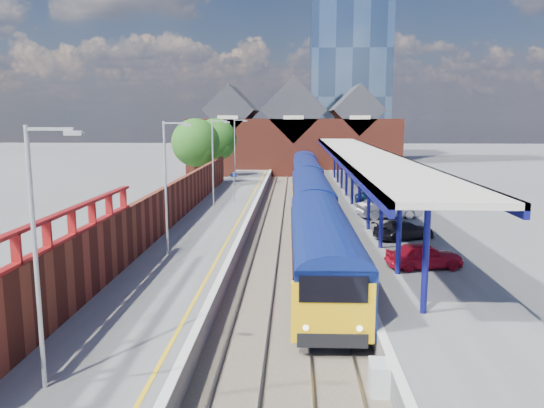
# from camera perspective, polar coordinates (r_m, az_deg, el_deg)

# --- Properties ---
(ground) EXTENTS (240.00, 240.00, 0.00)m
(ground) POSITION_cam_1_polar(r_m,az_deg,el_deg) (51.67, 2.21, 0.17)
(ground) COLOR #5B5B5E
(ground) RESTS_ON ground
(ballast_bed) EXTENTS (6.00, 76.00, 0.06)m
(ballast_bed) POSITION_cam_1_polar(r_m,az_deg,el_deg) (41.82, 2.15, -1.96)
(ballast_bed) COLOR #473D33
(ballast_bed) RESTS_ON ground
(rails) EXTENTS (4.51, 76.00, 0.14)m
(rails) POSITION_cam_1_polar(r_m,az_deg,el_deg) (41.80, 2.15, -1.83)
(rails) COLOR slate
(rails) RESTS_ON ground
(left_platform) EXTENTS (5.00, 76.00, 1.00)m
(left_platform) POSITION_cam_1_polar(r_m,az_deg,el_deg) (42.11, -5.35, -1.26)
(left_platform) COLOR #565659
(left_platform) RESTS_ON ground
(right_platform) EXTENTS (6.00, 76.00, 1.00)m
(right_platform) POSITION_cam_1_polar(r_m,az_deg,el_deg) (42.13, 10.34, -1.37)
(right_platform) COLOR #565659
(right_platform) RESTS_ON ground
(coping_left) EXTENTS (0.30, 76.00, 0.05)m
(coping_left) POSITION_cam_1_polar(r_m,az_deg,el_deg) (41.77, -2.17, -0.58)
(coping_left) COLOR silver
(coping_left) RESTS_ON left_platform
(coping_right) EXTENTS (0.30, 76.00, 0.05)m
(coping_right) POSITION_cam_1_polar(r_m,az_deg,el_deg) (41.74, 6.49, -0.64)
(coping_right) COLOR silver
(coping_right) RESTS_ON right_platform
(yellow_line) EXTENTS (0.14, 76.00, 0.01)m
(yellow_line) POSITION_cam_1_polar(r_m,az_deg,el_deg) (41.82, -2.99, -0.60)
(yellow_line) COLOR yellow
(yellow_line) RESTS_ON left_platform
(train) EXTENTS (2.99, 65.93, 3.45)m
(train) POSITION_cam_1_polar(r_m,az_deg,el_deg) (50.16, 3.93, 2.33)
(train) COLOR navy
(train) RESTS_ON ground
(canopy) EXTENTS (4.50, 52.00, 4.48)m
(canopy) POSITION_cam_1_polar(r_m,az_deg,el_deg) (43.39, 9.50, 5.29)
(canopy) COLOR #10115E
(canopy) RESTS_ON right_platform
(lamp_post_a) EXTENTS (1.48, 0.18, 7.00)m
(lamp_post_a) POSITION_cam_1_polar(r_m,az_deg,el_deg) (14.91, -23.71, -3.85)
(lamp_post_a) COLOR #A5A8AA
(lamp_post_a) RESTS_ON left_platform
(lamp_post_b) EXTENTS (1.48, 0.18, 7.00)m
(lamp_post_b) POSITION_cam_1_polar(r_m,az_deg,el_deg) (27.98, -11.11, 2.57)
(lamp_post_b) COLOR #A5A8AA
(lamp_post_b) RESTS_ON left_platform
(lamp_post_c) EXTENTS (1.48, 0.18, 7.00)m
(lamp_post_c) POSITION_cam_1_polar(r_m,az_deg,el_deg) (43.63, -6.21, 5.05)
(lamp_post_c) COLOR #A5A8AA
(lamp_post_c) RESTS_ON left_platform
(lamp_post_d) EXTENTS (1.48, 0.18, 7.00)m
(lamp_post_d) POSITION_cam_1_polar(r_m,az_deg,el_deg) (59.46, -3.90, 6.20)
(lamp_post_d) COLOR #A5A8AA
(lamp_post_d) RESTS_ON left_platform
(platform_sign) EXTENTS (0.55, 0.08, 2.50)m
(platform_sign) POSITION_cam_1_polar(r_m,az_deg,el_deg) (45.64, -4.09, 2.36)
(platform_sign) COLOR #A5A8AA
(platform_sign) RESTS_ON left_platform
(brick_wall) EXTENTS (0.35, 50.00, 3.86)m
(brick_wall) POSITION_cam_1_polar(r_m,az_deg,el_deg) (35.99, -10.89, -0.04)
(brick_wall) COLOR maroon
(brick_wall) RESTS_ON left_platform
(station_building) EXTENTS (30.00, 12.12, 13.78)m
(station_building) POSITION_cam_1_polar(r_m,az_deg,el_deg) (79.06, 2.33, 7.30)
(station_building) COLOR maroon
(station_building) RESTS_ON ground
(glass_tower) EXTENTS (14.20, 14.20, 40.30)m
(glass_tower) POSITION_cam_1_polar(r_m,az_deg,el_deg) (102.20, 8.26, 15.95)
(glass_tower) COLOR #425672
(glass_tower) RESTS_ON ground
(tree_near) EXTENTS (5.20, 5.20, 8.10)m
(tree_near) POSITION_cam_1_polar(r_m,az_deg,el_deg) (57.95, -8.08, 6.40)
(tree_near) COLOR #382314
(tree_near) RESTS_ON ground
(tree_far) EXTENTS (5.20, 5.20, 8.10)m
(tree_far) POSITION_cam_1_polar(r_m,az_deg,el_deg) (65.68, -5.94, 6.77)
(tree_far) COLOR #382314
(tree_far) RESTS_ON ground
(parked_car_red) EXTENTS (3.80, 1.95, 1.24)m
(parked_car_red) POSITION_cam_1_polar(r_m,az_deg,el_deg) (26.63, 16.04, -5.34)
(parked_car_red) COLOR #A50D21
(parked_car_red) RESTS_ON right_platform
(parked_car_silver) EXTENTS (4.70, 2.48, 1.47)m
(parked_car_silver) POSITION_cam_1_polar(r_m,az_deg,el_deg) (39.08, 12.45, -0.42)
(parked_car_silver) COLOR #ACACB0
(parked_car_silver) RESTS_ON right_platform
(parked_car_dark) EXTENTS (4.13, 2.95, 1.11)m
(parked_car_dark) POSITION_cam_1_polar(r_m,az_deg,el_deg) (32.60, 14.02, -2.72)
(parked_car_dark) COLOR black
(parked_car_dark) RESTS_ON right_platform
(parked_car_blue) EXTENTS (4.59, 2.93, 1.18)m
(parked_car_blue) POSITION_cam_1_polar(r_m,az_deg,el_deg) (44.90, 11.64, 0.66)
(parked_car_blue) COLOR navy
(parked_car_blue) RESTS_ON right_platform
(relay_cabinet) EXTENTS (0.75, 0.94, 1.00)m
(relay_cabinet) POSITION_cam_1_polar(r_m,az_deg,el_deg) (16.92, 11.64, -17.91)
(relay_cabinet) COLOR #B3B6B8
(relay_cabinet) RESTS_ON ground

